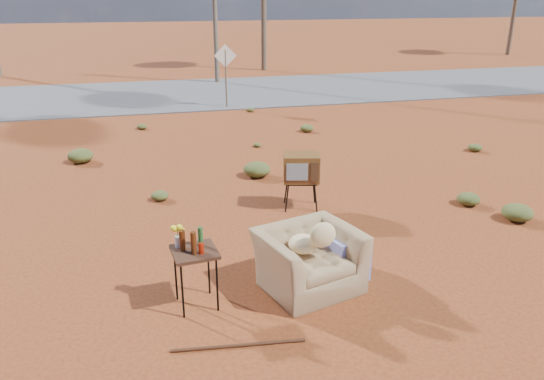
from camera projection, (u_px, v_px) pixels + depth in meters
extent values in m
plane|color=brown|center=(264.00, 280.00, 7.61)|extent=(140.00, 140.00, 0.00)
cube|color=#565659|center=(177.00, 94.00, 21.21)|extent=(140.00, 7.00, 0.04)
imported|color=#91734F|center=(309.00, 251.00, 7.23)|extent=(1.47, 1.16, 1.13)
ellipsoid|color=beige|center=(303.00, 244.00, 7.22)|extent=(0.41, 0.41, 0.24)
ellipsoid|color=beige|center=(323.00, 235.00, 6.98)|extent=(0.36, 0.18, 0.36)
cube|color=navy|center=(339.00, 252.00, 7.69)|extent=(0.75, 0.96, 0.66)
cube|color=black|center=(301.00, 181.00, 9.97)|extent=(0.67, 0.57, 0.03)
cylinder|color=black|center=(287.00, 198.00, 9.87)|extent=(0.03, 0.03, 0.53)
cylinder|color=black|center=(316.00, 198.00, 9.88)|extent=(0.03, 0.03, 0.53)
cylinder|color=black|center=(286.00, 190.00, 10.26)|extent=(0.03, 0.03, 0.53)
cylinder|color=black|center=(314.00, 190.00, 10.27)|extent=(0.03, 0.03, 0.53)
cube|color=brown|center=(301.00, 167.00, 9.88)|extent=(0.76, 0.65, 0.51)
cube|color=gray|center=(297.00, 172.00, 9.63)|extent=(0.39, 0.11, 0.32)
cube|color=#472D19|center=(315.00, 172.00, 9.63)|extent=(0.15, 0.05, 0.36)
cube|color=#3C2316|center=(194.00, 252.00, 6.73)|extent=(0.61, 0.61, 0.04)
cylinder|color=black|center=(182.00, 291.00, 6.60)|extent=(0.03, 0.03, 0.78)
cylinder|color=black|center=(217.00, 284.00, 6.74)|extent=(0.03, 0.03, 0.78)
cylinder|color=black|center=(176.00, 274.00, 6.99)|extent=(0.03, 0.03, 0.78)
cylinder|color=black|center=(209.00, 268.00, 7.13)|extent=(0.03, 0.03, 0.78)
cylinder|color=#431D0B|center=(182.00, 240.00, 6.67)|extent=(0.08, 0.08, 0.29)
cylinder|color=#431D0B|center=(194.00, 242.00, 6.58)|extent=(0.07, 0.07, 0.31)
cylinder|color=#245323|center=(200.00, 236.00, 6.81)|extent=(0.07, 0.07, 0.27)
cylinder|color=red|center=(201.00, 248.00, 6.62)|extent=(0.07, 0.07, 0.15)
cylinder|color=silver|center=(178.00, 241.00, 6.78)|extent=(0.09, 0.09, 0.16)
ellipsoid|color=yellow|center=(178.00, 229.00, 6.73)|extent=(0.18, 0.18, 0.13)
cylinder|color=#492613|center=(239.00, 345.00, 6.17)|extent=(1.56, 0.22, 0.04)
cylinder|color=brown|center=(226.00, 79.00, 18.49)|extent=(0.06, 0.06, 2.00)
cube|color=silver|center=(225.00, 56.00, 18.21)|extent=(0.78, 0.04, 0.78)
cylinder|color=brown|center=(515.00, 2.00, 33.29)|extent=(0.28, 0.28, 6.50)
ellipsoid|color=#4F5525|center=(468.00, 199.00, 10.23)|extent=(0.44, 0.44, 0.24)
ellipsoid|color=#4F5525|center=(80.00, 156.00, 12.76)|extent=(0.60, 0.60, 0.33)
ellipsoid|color=#4F5525|center=(475.00, 148.00, 13.67)|extent=(0.36, 0.36, 0.20)
ellipsoid|color=#4F5525|center=(307.00, 128.00, 15.57)|extent=(0.40, 0.40, 0.22)
ellipsoid|color=#4F5525|center=(142.00, 127.00, 15.86)|extent=(0.30, 0.30, 0.17)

